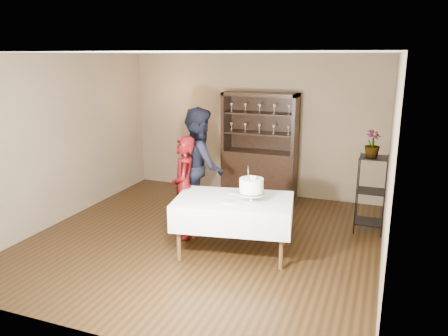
{
  "coord_description": "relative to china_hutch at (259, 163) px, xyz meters",
  "views": [
    {
      "loc": [
        2.42,
        -5.56,
        2.67
      ],
      "look_at": [
        0.29,
        0.1,
        1.1
      ],
      "focal_mm": 35.0,
      "sensor_mm": 36.0,
      "label": 1
    }
  ],
  "objects": [
    {
      "name": "floor",
      "position": [
        -0.2,
        -2.25,
        -0.66
      ],
      "size": [
        5.0,
        5.0,
        0.0
      ],
      "primitive_type": "plane",
      "color": "black",
      "rests_on": "ground"
    },
    {
      "name": "ceiling",
      "position": [
        -0.2,
        -2.25,
        2.04
      ],
      "size": [
        5.0,
        5.0,
        0.0
      ],
      "primitive_type": "plane",
      "rotation": [
        3.14,
        0.0,
        0.0
      ],
      "color": "silver",
      "rests_on": "back_wall"
    },
    {
      "name": "back_wall",
      "position": [
        -0.2,
        0.25,
        0.69
      ],
      "size": [
        5.0,
        0.02,
        2.7
      ],
      "primitive_type": "cube",
      "color": "brown",
      "rests_on": "floor"
    },
    {
      "name": "wall_left",
      "position": [
        -2.7,
        -2.25,
        0.69
      ],
      "size": [
        0.02,
        5.0,
        2.7
      ],
      "primitive_type": "cube",
      "color": "brown",
      "rests_on": "floor"
    },
    {
      "name": "wall_right",
      "position": [
        2.3,
        -2.25,
        0.69
      ],
      "size": [
        0.02,
        5.0,
        2.7
      ],
      "primitive_type": "cube",
      "color": "brown",
      "rests_on": "floor"
    },
    {
      "name": "china_hutch",
      "position": [
        0.0,
        0.0,
        0.0
      ],
      "size": [
        1.4,
        0.48,
        2.0
      ],
      "color": "black",
      "rests_on": "floor"
    },
    {
      "name": "plant_etagere",
      "position": [
        2.08,
        -1.05,
        -0.01
      ],
      "size": [
        0.42,
        0.42,
        1.2
      ],
      "color": "black",
      "rests_on": "floor"
    },
    {
      "name": "cake_table",
      "position": [
        0.37,
        -2.52,
        -0.06
      ],
      "size": [
        1.72,
        1.23,
        0.79
      ],
      "rotation": [
        0.0,
        0.0,
        0.17
      ],
      "color": "silver",
      "rests_on": "floor"
    },
    {
      "name": "woman",
      "position": [
        -0.5,
        -2.27,
        0.11
      ],
      "size": [
        0.57,
        0.67,
        1.54
      ],
      "primitive_type": "imported",
      "rotation": [
        0.0,
        0.0,
        -1.15
      ],
      "color": "#370508",
      "rests_on": "floor"
    },
    {
      "name": "man",
      "position": [
        -0.53,
        -1.62,
        0.28
      ],
      "size": [
        1.09,
        1.16,
        1.89
      ],
      "primitive_type": "imported",
      "rotation": [
        0.0,
        0.0,
        2.12
      ],
      "color": "black",
      "rests_on": "floor"
    },
    {
      "name": "cake",
      "position": [
        0.62,
        -2.54,
        0.32
      ],
      "size": [
        0.42,
        0.42,
        0.49
      ],
      "rotation": [
        0.0,
        0.0,
        -0.42
      ],
      "color": "silver",
      "rests_on": "cake_table"
    },
    {
      "name": "plate_near",
      "position": [
        0.35,
        -2.69,
        0.13
      ],
      "size": [
        0.22,
        0.22,
        0.01
      ],
      "primitive_type": "cylinder",
      "rotation": [
        0.0,
        0.0,
        -0.22
      ],
      "color": "silver",
      "rests_on": "cake_table"
    },
    {
      "name": "plate_far",
      "position": [
        0.29,
        -2.28,
        0.13
      ],
      "size": [
        0.21,
        0.21,
        0.01
      ],
      "primitive_type": "cylinder",
      "rotation": [
        0.0,
        0.0,
        0.35
      ],
      "color": "silver",
      "rests_on": "cake_table"
    },
    {
      "name": "potted_plant",
      "position": [
        2.04,
        -1.07,
        0.72
      ],
      "size": [
        0.32,
        0.32,
        0.4
      ],
      "primitive_type": "imported",
      "rotation": [
        0.0,
        0.0,
        0.72
      ],
      "color": "#3D632F",
      "rests_on": "plant_etagere"
    }
  ]
}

